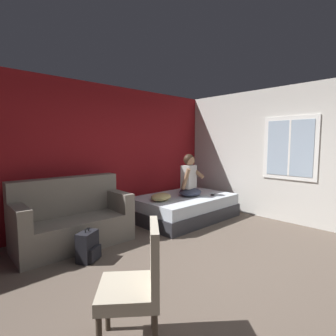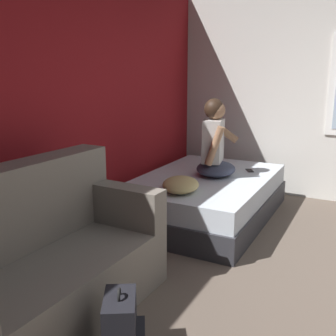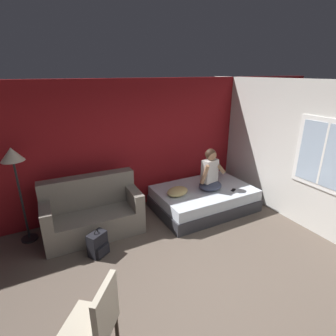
{
  "view_description": "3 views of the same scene",
  "coord_description": "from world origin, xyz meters",
  "px_view_note": "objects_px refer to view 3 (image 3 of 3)",
  "views": [
    {
      "loc": [
        -2.6,
        -1.69,
        1.6
      ],
      "look_at": [
        0.54,
        1.64,
        1.15
      ],
      "focal_mm": 28.0,
      "sensor_mm": 36.0,
      "label": 1
    },
    {
      "loc": [
        -2.67,
        0.38,
        1.63
      ],
      "look_at": [
        0.26,
        1.92,
        0.82
      ],
      "focal_mm": 42.0,
      "sensor_mm": 36.0,
      "label": 2
    },
    {
      "loc": [
        -1.7,
        -2.13,
        2.82
      ],
      "look_at": [
        0.55,
        2.13,
        1.04
      ],
      "focal_mm": 28.0,
      "sensor_mm": 36.0,
      "label": 3
    }
  ],
  "objects_px": {
    "throw_pillow": "(177,191)",
    "bed": "(204,198)",
    "backpack": "(98,244)",
    "cell_phone": "(233,190)",
    "person_seated": "(210,173)",
    "couch": "(93,213)",
    "side_chair": "(95,321)",
    "floor_lamp": "(14,164)"
  },
  "relations": [
    {
      "from": "backpack",
      "to": "bed",
      "type": "bearing_deg",
      "value": 11.23
    },
    {
      "from": "side_chair",
      "to": "backpack",
      "type": "distance_m",
      "value": 1.74
    },
    {
      "from": "couch",
      "to": "cell_phone",
      "type": "relative_size",
      "value": 11.98
    },
    {
      "from": "couch",
      "to": "person_seated",
      "type": "relative_size",
      "value": 1.97
    },
    {
      "from": "backpack",
      "to": "cell_phone",
      "type": "xyz_separation_m",
      "value": [
        2.89,
        0.11,
        0.29
      ]
    },
    {
      "from": "person_seated",
      "to": "bed",
      "type": "bearing_deg",
      "value": 143.39
    },
    {
      "from": "person_seated",
      "to": "couch",
      "type": "bearing_deg",
      "value": 173.02
    },
    {
      "from": "bed",
      "to": "cell_phone",
      "type": "relative_size",
      "value": 14.41
    },
    {
      "from": "bed",
      "to": "cell_phone",
      "type": "height_order",
      "value": "cell_phone"
    },
    {
      "from": "backpack",
      "to": "floor_lamp",
      "type": "bearing_deg",
      "value": 135.06
    },
    {
      "from": "bed",
      "to": "couch",
      "type": "height_order",
      "value": "couch"
    },
    {
      "from": "cell_phone",
      "to": "couch",
      "type": "bearing_deg",
      "value": 48.62
    },
    {
      "from": "person_seated",
      "to": "floor_lamp",
      "type": "height_order",
      "value": "floor_lamp"
    },
    {
      "from": "person_seated",
      "to": "backpack",
      "type": "distance_m",
      "value": 2.6
    },
    {
      "from": "backpack",
      "to": "person_seated",
      "type": "bearing_deg",
      "value": 9.37
    },
    {
      "from": "side_chair",
      "to": "cell_phone",
      "type": "xyz_separation_m",
      "value": [
        3.29,
        1.77,
        -0.05
      ]
    },
    {
      "from": "side_chair",
      "to": "cell_phone",
      "type": "height_order",
      "value": "side_chair"
    },
    {
      "from": "bed",
      "to": "person_seated",
      "type": "relative_size",
      "value": 2.37
    },
    {
      "from": "bed",
      "to": "side_chair",
      "type": "height_order",
      "value": "side_chair"
    },
    {
      "from": "person_seated",
      "to": "cell_phone",
      "type": "distance_m",
      "value": 0.61
    },
    {
      "from": "cell_phone",
      "to": "backpack",
      "type": "bearing_deg",
      "value": 62.81
    },
    {
      "from": "backpack",
      "to": "cell_phone",
      "type": "height_order",
      "value": "cell_phone"
    },
    {
      "from": "bed",
      "to": "cell_phone",
      "type": "xyz_separation_m",
      "value": [
        0.49,
        -0.37,
        0.25
      ]
    },
    {
      "from": "throw_pillow",
      "to": "bed",
      "type": "bearing_deg",
      "value": -0.15
    },
    {
      "from": "bed",
      "to": "backpack",
      "type": "bearing_deg",
      "value": -168.77
    },
    {
      "from": "bed",
      "to": "cell_phone",
      "type": "bearing_deg",
      "value": -37.07
    },
    {
      "from": "bed",
      "to": "person_seated",
      "type": "xyz_separation_m",
      "value": [
        0.09,
        -0.07,
        0.6
      ]
    },
    {
      "from": "couch",
      "to": "backpack",
      "type": "relative_size",
      "value": 3.77
    },
    {
      "from": "couch",
      "to": "backpack",
      "type": "xyz_separation_m",
      "value": [
        -0.09,
        -0.7,
        -0.2
      ]
    },
    {
      "from": "bed",
      "to": "backpack",
      "type": "height_order",
      "value": "bed"
    },
    {
      "from": "backpack",
      "to": "floor_lamp",
      "type": "distance_m",
      "value": 1.87
    },
    {
      "from": "side_chair",
      "to": "person_seated",
      "type": "xyz_separation_m",
      "value": [
        2.9,
        2.07,
        0.3
      ]
    },
    {
      "from": "couch",
      "to": "side_chair",
      "type": "height_order",
      "value": "couch"
    },
    {
      "from": "side_chair",
      "to": "couch",
      "type": "bearing_deg",
      "value": 78.15
    },
    {
      "from": "person_seated",
      "to": "backpack",
      "type": "relative_size",
      "value": 1.91
    },
    {
      "from": "cell_phone",
      "to": "floor_lamp",
      "type": "height_order",
      "value": "floor_lamp"
    },
    {
      "from": "bed",
      "to": "floor_lamp",
      "type": "bearing_deg",
      "value": 171.39
    },
    {
      "from": "side_chair",
      "to": "throw_pillow",
      "type": "xyz_separation_m",
      "value": [
        2.15,
        2.14,
        0.02
      ]
    },
    {
      "from": "bed",
      "to": "couch",
      "type": "bearing_deg",
      "value": 174.37
    },
    {
      "from": "side_chair",
      "to": "person_seated",
      "type": "distance_m",
      "value": 3.57
    },
    {
      "from": "couch",
      "to": "cell_phone",
      "type": "bearing_deg",
      "value": -12.01
    },
    {
      "from": "floor_lamp",
      "to": "throw_pillow",
      "type": "bearing_deg",
      "value": -10.58
    }
  ]
}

